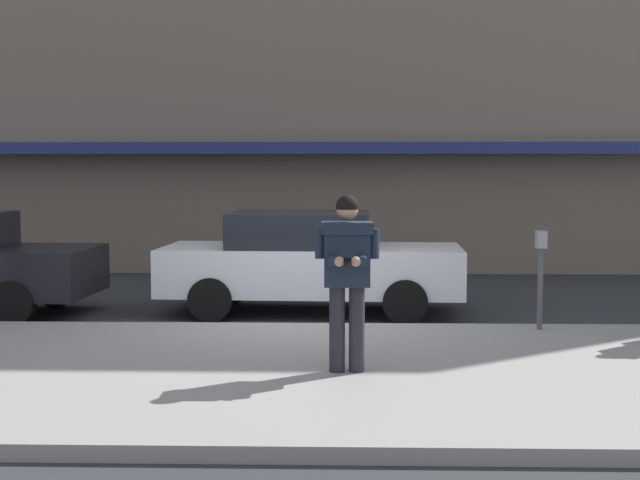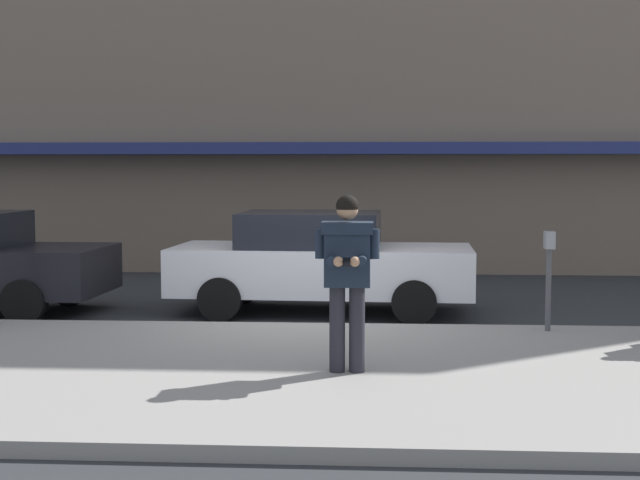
{
  "view_description": "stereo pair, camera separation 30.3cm",
  "coord_description": "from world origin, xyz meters",
  "views": [
    {
      "loc": [
        0.63,
        -11.98,
        2.22
      ],
      "look_at": [
        0.4,
        -3.08,
        1.49
      ],
      "focal_mm": 50.0,
      "sensor_mm": 36.0,
      "label": 1
    },
    {
      "loc": [
        0.94,
        -11.96,
        2.22
      ],
      "look_at": [
        0.4,
        -3.08,
        1.49
      ],
      "focal_mm": 50.0,
      "sensor_mm": 36.0,
      "label": 2
    }
  ],
  "objects": [
    {
      "name": "sidewalk",
      "position": [
        1.0,
        -2.85,
        0.07
      ],
      "size": [
        32.0,
        5.3,
        0.14
      ],
      "primitive_type": "cube",
      "color": "gray",
      "rests_on": "ground"
    },
    {
      "name": "man_texting_on_phone",
      "position": [
        0.67,
        -3.05,
        1.25
      ],
      "size": [
        0.65,
        0.58,
        1.81
      ],
      "color": "#23232B",
      "rests_on": "sidewalk"
    },
    {
      "name": "curb_paint_line",
      "position": [
        1.0,
        0.05,
        0.0
      ],
      "size": [
        28.0,
        0.12,
        0.01
      ],
      "primitive_type": "cube",
      "color": "silver",
      "rests_on": "ground"
    },
    {
      "name": "parking_meter",
      "position": [
        3.15,
        -0.6,
        0.97
      ],
      "size": [
        0.12,
        0.18,
        1.27
      ],
      "color": "#4C4C51",
      "rests_on": "sidewalk"
    },
    {
      "name": "ground_plane",
      "position": [
        0.0,
        0.0,
        0.0
      ],
      "size": [
        80.0,
        80.0,
        0.0
      ],
      "primitive_type": "plane",
      "color": "#2B2D30"
    },
    {
      "name": "parked_sedan_mid",
      "position": [
        0.12,
        1.46,
        0.79
      ],
      "size": [
        4.58,
        2.09,
        1.54
      ],
      "color": "silver",
      "rests_on": "ground"
    }
  ]
}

